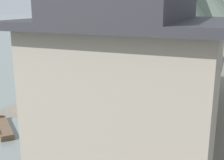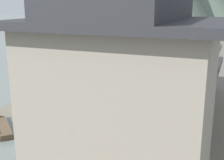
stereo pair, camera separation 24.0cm
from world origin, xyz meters
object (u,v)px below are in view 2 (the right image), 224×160
at_px(boat_moored_second, 174,64).
at_px(boat_midriver_upstream, 42,83).
at_px(house_waterfront_second, 160,105).
at_px(boat_moored_nearest, 116,57).
at_px(boat_midriver_drifting, 81,117).
at_px(mooring_post_dock_mid, 137,109).
at_px(boat_crossing_west, 106,92).
at_px(house_waterfront_narrow, 188,63).
at_px(house_waterfront_tall, 178,79).
at_px(boat_upstream_distant, 184,52).
at_px(house_waterfront_nearest, 124,128).
at_px(boat_moored_third, 159,77).
at_px(boat_moored_far, 3,127).

xyz_separation_m(boat_moored_second, boat_midriver_upstream, (-12.25, -16.55, -0.07)).
bearing_deg(house_waterfront_second, boat_moored_nearest, 116.03).
bearing_deg(boat_midriver_drifting, mooring_post_dock_mid, 12.19).
xyz_separation_m(boat_crossing_west, house_waterfront_narrow, (8.07, 1.06, 3.44)).
xyz_separation_m(boat_midriver_drifting, mooring_post_dock_mid, (4.50, 0.97, 0.97)).
height_order(boat_crossing_west, house_waterfront_narrow, house_waterfront_narrow).
xyz_separation_m(boat_moored_nearest, boat_midriver_upstream, (-1.88, -18.58, -0.07)).
xyz_separation_m(house_waterfront_second, mooring_post_dock_mid, (-3.11, 5.53, -2.53)).
bearing_deg(house_waterfront_tall, boat_moored_second, 101.48).
height_order(boat_midriver_drifting, boat_upstream_distant, boat_upstream_distant).
height_order(boat_midriver_upstream, house_waterfront_nearest, house_waterfront_nearest).
height_order(boat_moored_second, boat_midriver_drifting, boat_moored_second).
relative_size(boat_moored_second, boat_crossing_west, 0.90).
relative_size(boat_moored_third, house_waterfront_nearest, 0.51).
bearing_deg(boat_moored_second, boat_moored_far, -104.49).
bearing_deg(boat_midriver_upstream, house_waterfront_narrow, 1.63).
height_order(boat_moored_second, mooring_post_dock_mid, mooring_post_dock_mid).
height_order(boat_midriver_upstream, boat_crossing_west, boat_crossing_west).
distance_m(boat_moored_far, house_waterfront_tall, 13.79).
bearing_deg(house_waterfront_tall, mooring_post_dock_mid, -161.94).
bearing_deg(boat_moored_second, boat_moored_nearest, 168.95).
bearing_deg(boat_midriver_upstream, boat_crossing_west, -3.99).
bearing_deg(house_waterfront_second, boat_moored_far, 177.71).
xyz_separation_m(boat_moored_third, boat_upstream_distant, (-0.32, 20.96, -0.01)).
bearing_deg(house_waterfront_tall, boat_midriver_upstream, 160.76).
bearing_deg(boat_crossing_west, boat_midriver_drifting, -83.06).
xyz_separation_m(boat_moored_far, boat_crossing_west, (3.59, 11.27, 0.10)).
bearing_deg(mooring_post_dock_mid, house_waterfront_narrow, 69.72).
height_order(house_waterfront_second, house_waterfront_narrow, same).
bearing_deg(boat_moored_second, boat_upstream_distant, 92.09).
distance_m(house_waterfront_narrow, mooring_post_dock_mid, 8.17).
bearing_deg(house_waterfront_narrow, boat_midriver_drifting, -131.05).
xyz_separation_m(boat_moored_far, house_waterfront_tall, (11.90, 6.00, 3.55)).
relative_size(boat_midriver_drifting, boat_upstream_distant, 1.05).
bearing_deg(boat_crossing_west, boat_moored_far, -107.67).
height_order(boat_moored_nearest, mooring_post_dock_mid, mooring_post_dock_mid).
distance_m(house_waterfront_second, mooring_post_dock_mid, 6.83).
bearing_deg(house_waterfront_nearest, boat_midriver_upstream, 132.50).
relative_size(boat_midriver_drifting, boat_midriver_upstream, 0.99).
bearing_deg(boat_crossing_west, boat_moored_third, 66.40).
height_order(boat_moored_second, house_waterfront_second, house_waterfront_second).
distance_m(boat_moored_second, house_waterfront_nearest, 36.05).
distance_m(boat_moored_second, house_waterfront_tall, 23.13).
bearing_deg(boat_upstream_distant, boat_moored_far, -99.66).
height_order(boat_moored_second, boat_upstream_distant, boat_moored_second).
relative_size(boat_moored_far, boat_midriver_drifting, 0.75).
relative_size(boat_moored_second, boat_moored_third, 1.18).
bearing_deg(boat_moored_second, boat_midriver_upstream, -126.52).
distance_m(boat_moored_third, house_waterfront_second, 20.93).
xyz_separation_m(boat_moored_second, boat_moored_far, (-7.34, -28.42, -0.13)).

